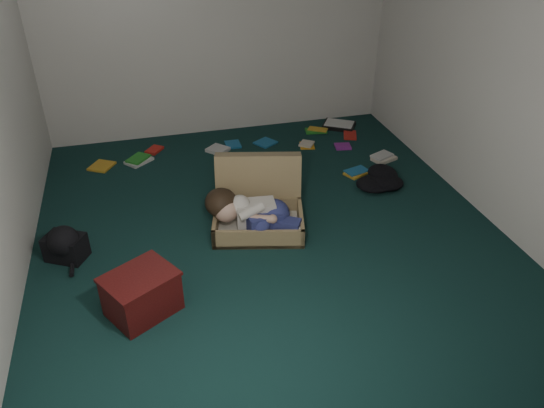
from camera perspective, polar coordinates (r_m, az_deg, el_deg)
name	(u,v)px	position (r m, az deg, el deg)	size (l,w,h in m)	color
floor	(268,229)	(4.74, -0.47, -2.67)	(4.50, 4.50, 0.00)	#0F2C2A
wall_back	(216,22)	(6.27, -6.00, 18.90)	(4.50, 4.50, 0.00)	silver
wall_front	(402,267)	(2.29, 13.82, -6.60)	(4.50, 4.50, 0.00)	silver
wall_right	(495,68)	(5.01, 22.87, 13.34)	(4.50, 4.50, 0.00)	silver
suitcase	(258,205)	(4.76, -1.48, -0.09)	(0.94, 0.93, 0.57)	#957D52
person	(252,213)	(4.57, -2.17, -0.92)	(0.80, 0.55, 0.36)	beige
maroon_bin	(142,294)	(3.92, -13.86, -9.34)	(0.61, 0.57, 0.33)	#450F0E
backpack	(65,246)	(4.65, -21.33, -4.26)	(0.39, 0.31, 0.23)	black
clothing_pile	(383,180)	(5.48, 11.86, 2.55)	(0.44, 0.36, 0.14)	black
paper_tray	(339,125)	(6.76, 7.22, 8.42)	(0.48, 0.45, 0.05)	black
book_scatter	(265,150)	(6.11, -0.75, 5.84)	(3.24, 1.37, 0.02)	gold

